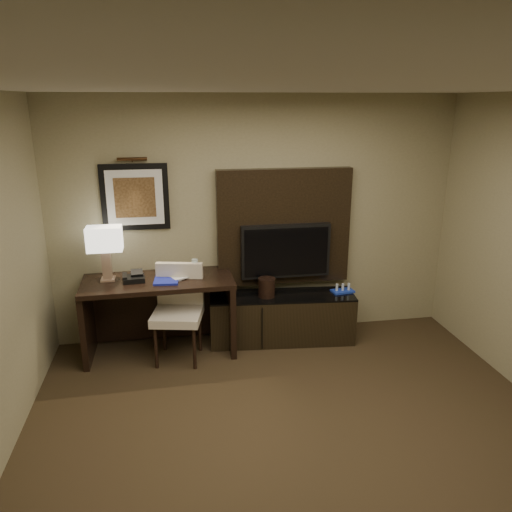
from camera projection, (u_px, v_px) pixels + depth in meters
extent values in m
cube|color=#2E2214|center=(315.00, 481.00, 3.61)|extent=(4.50, 5.00, 0.01)
cube|color=silver|center=(332.00, 86.00, 2.80)|extent=(4.50, 5.00, 0.01)
cube|color=gray|center=(257.00, 220.00, 5.55)|extent=(4.50, 0.01, 2.70)
cube|color=black|center=(160.00, 316.00, 5.32)|extent=(1.58, 0.71, 0.84)
cube|color=black|center=(282.00, 318.00, 5.63)|extent=(1.64, 0.58, 0.55)
cube|color=black|center=(284.00, 227.00, 5.57)|extent=(1.50, 0.12, 1.30)
cube|color=black|center=(286.00, 251.00, 5.55)|extent=(1.00, 0.08, 0.60)
cube|color=black|center=(135.00, 197.00, 5.23)|extent=(0.70, 0.04, 0.70)
cylinder|color=#3A2412|center=(132.00, 159.00, 5.08)|extent=(0.04, 0.04, 0.30)
cube|color=#1923A7|center=(167.00, 279.00, 5.18)|extent=(0.27, 0.35, 0.02)
imported|color=tan|center=(170.00, 268.00, 5.18)|extent=(0.17, 0.10, 0.24)
cylinder|color=silver|center=(195.00, 268.00, 5.25)|extent=(0.08, 0.08, 0.19)
cylinder|color=black|center=(267.00, 287.00, 5.48)|extent=(0.21, 0.21, 0.21)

